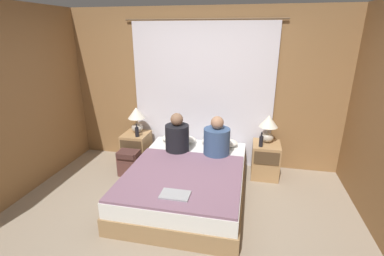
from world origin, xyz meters
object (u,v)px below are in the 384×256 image
Objects in this scene: beer_bottle_on_left_stand at (137,132)px; backpack_on_floor at (129,161)px; nightstand_right at (265,160)px; person_right_in_bed at (217,140)px; person_left_in_bed at (177,137)px; laptop_on_bed at (175,195)px; nightstand_left at (137,148)px; bed at (187,181)px; lamp_left at (137,117)px; lamp_right at (268,126)px; pillow_right at (219,142)px; beer_bottle_on_right_stand at (261,141)px; pillow_left at (179,139)px.

backpack_on_floor is (-0.04, -0.28, -0.39)m from beer_bottle_on_left_stand.
person_right_in_bed is at bearing -156.75° from nightstand_right.
person_left_in_bed reaches higher than beer_bottle_on_left_stand.
laptop_on_bed is (-0.30, -1.19, -0.19)m from person_right_in_bed.
nightstand_right is at bearing 0.00° from nightstand_left.
lamp_left reaches higher than bed.
bed is 1.08m from backpack_on_floor.
beer_bottle_on_left_stand is at bearing -57.61° from nightstand_left.
nightstand_right is 1.40m from person_left_in_bed.
lamp_left is 2.00× the size of beer_bottle_on_left_stand.
lamp_right reaches higher than backpack_on_floor.
pillow_right is 1.45m from backpack_on_floor.
lamp_right is 1.08× the size of backpack_on_floor.
bed is 9.30× the size of beer_bottle_on_right_stand.
person_left_in_bed is (0.07, -0.36, 0.18)m from pillow_left.
nightstand_right is at bearing 11.18° from backpack_on_floor.
nightstand_left is 0.90× the size of person_right_in_bed.
pillow_left and pillow_right have the same top height.
person_right_in_bed reaches higher than bed.
lamp_left is at bearing 164.35° from person_right_in_bed.
lamp_right is 2.20m from backpack_on_floor.
laptop_on_bed reaches higher than backpack_on_floor.
beer_bottle_on_right_stand reaches higher than bed.
beer_bottle_on_right_stand reaches higher than pillow_left.
lamp_right reaches higher than pillow_right.
nightstand_left is 0.38m from beer_bottle_on_left_stand.
bed is at bearing -33.70° from beer_bottle_on_left_stand.
person_right_in_bed reaches higher than nightstand_left.
laptop_on_bed is (1.01, -1.38, -0.16)m from beer_bottle_on_left_stand.
laptop_on_bed is at bearing -76.72° from pillow_left.
lamp_right reaches higher than nightstand_left.
lamp_left is at bearing 174.27° from beer_bottle_on_right_stand.
beer_bottle_on_right_stand is at bearing 0.00° from beer_bottle_on_left_stand.
nightstand_right is at bearing 23.25° from person_right_in_bed.
lamp_left is 1.08× the size of backpack_on_floor.
person_left_in_bed reaches higher than lamp_left.
pillow_left is 0.97× the size of person_right_in_bed.
laptop_on_bed is at bearing -100.82° from pillow_right.
nightstand_right is 0.90× the size of person_right_in_bed.
person_right_in_bed is (0.66, -0.36, 0.17)m from pillow_left.
nightstand_left is 0.93× the size of pillow_left.
bed is 1.24m from beer_bottle_on_left_stand.
pillow_right is 1.33m from beer_bottle_on_left_stand.
person_right_in_bed is at bearing 76.10° from laptop_on_bed.
person_left_in_bed is at bearing 119.15° from bed.
person_right_in_bed reaches higher than lamp_left.
backpack_on_floor is (0.04, -0.41, -0.05)m from nightstand_left.
pillow_left is 1.31m from beer_bottle_on_right_stand.
beer_bottle_on_left_stand is at bearing -164.50° from pillow_left.
pillow_right is (-0.72, -0.02, -0.32)m from lamp_right.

